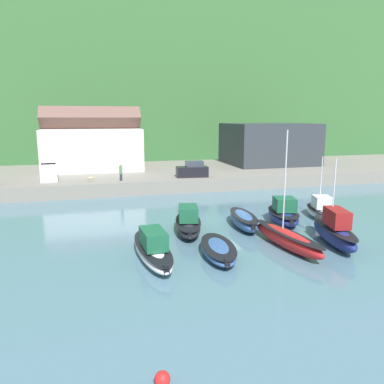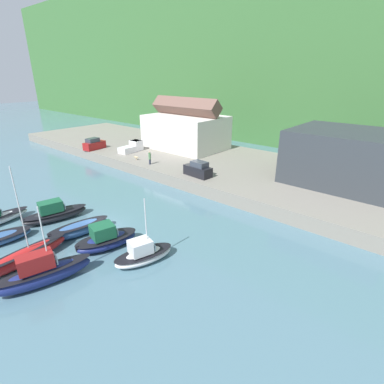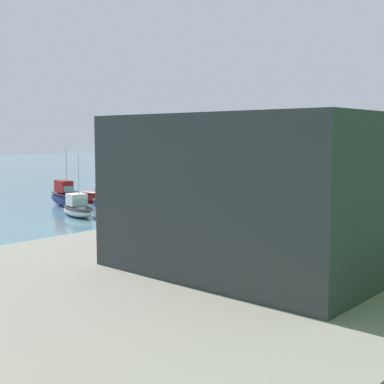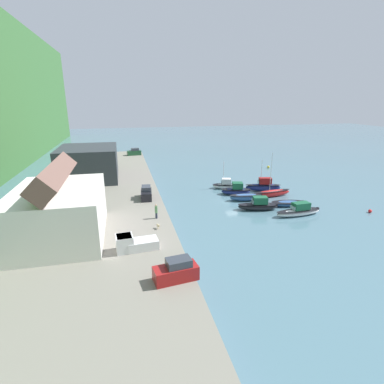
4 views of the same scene
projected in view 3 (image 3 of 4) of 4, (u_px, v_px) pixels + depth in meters
ground_plane at (148, 209)px, 56.51m from camera, size 320.00×320.00×0.00m
quay_promenade at (375, 227)px, 40.19m from camera, size 103.01×22.21×1.71m
yacht_club_building at (286, 188)px, 26.04m from camera, size 14.09×11.80×6.88m
moored_boat_0 at (167, 195)px, 62.16m from camera, size 3.51×7.22×2.34m
moored_boat_1 at (135, 200)px, 58.32m from camera, size 2.68×6.43×1.32m
moored_boat_2 at (108, 202)px, 54.96m from camera, size 3.82×6.29×2.44m
moored_boat_3 at (78, 208)px, 51.17m from camera, size 3.49×5.73×5.92m
moored_boat_4 at (158, 190)px, 68.60m from camera, size 2.50×8.17×2.19m
moored_boat_5 at (128, 195)px, 65.68m from camera, size 3.07×6.30×0.92m
moored_boat_6 at (94, 196)px, 61.39m from camera, size 2.39×8.22×8.72m
moored_boat_7 at (65, 197)px, 58.46m from camera, size 3.40×7.55×6.55m
parked_car_2 at (279, 195)px, 45.69m from camera, size 4.34×2.15×2.16m
person_on_quay at (325, 185)px, 53.21m from camera, size 0.40×0.40×2.14m
dog_on_quay at (344, 189)px, 55.90m from camera, size 0.88×0.54×0.68m
mooring_buoy_1 at (106, 187)px, 78.02m from camera, size 0.58×0.58×0.58m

